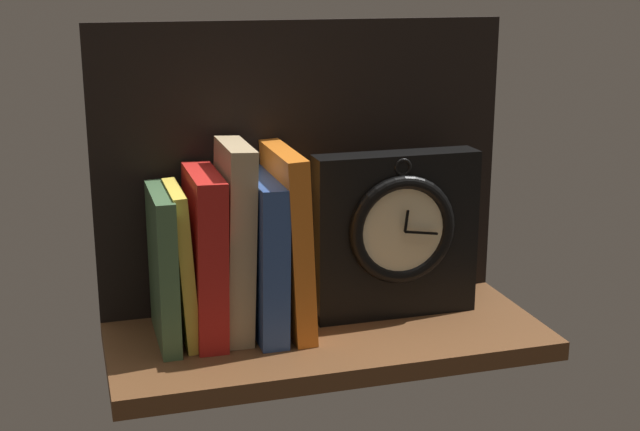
{
  "coord_description": "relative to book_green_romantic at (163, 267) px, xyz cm",
  "views": [
    {
      "loc": [
        -31.87,
        -104.63,
        46.2
      ],
      "look_at": [
        -0.1,
        3.24,
        15.18
      ],
      "focal_mm": 49.4,
      "sensor_mm": 36.0,
      "label": 1
    }
  ],
  "objects": [
    {
      "name": "ground_plane",
      "position": [
        21.04,
        -3.24,
        -11.21
      ],
      "size": [
        58.1,
        25.13,
        2.5
      ],
      "primitive_type": "cube",
      "color": "brown"
    },
    {
      "name": "back_panel",
      "position": [
        21.04,
        8.73,
        10.15
      ],
      "size": [
        58.1,
        1.2,
        40.22
      ],
      "primitive_type": "cube",
      "color": "black",
      "rests_on": "ground_plane"
    },
    {
      "name": "book_green_romantic",
      "position": [
        0.0,
        0.0,
        0.0
      ],
      "size": [
        2.47,
        14.13,
        19.92
      ],
      "primitive_type": "cube",
      "rotation": [
        0.0,
        -0.0,
        0.0
      ],
      "color": "#476B44",
      "rests_on": "ground_plane"
    },
    {
      "name": "book_yellow_seinlanguage",
      "position": [
        2.36,
        0.0,
        0.17
      ],
      "size": [
        2.76,
        12.14,
        20.32
      ],
      "primitive_type": "cube",
      "rotation": [
        0.0,
        -0.05,
        0.0
      ],
      "color": "gold",
      "rests_on": "ground_plane"
    },
    {
      "name": "book_red_requiem",
      "position": [
        5.41,
        0.0,
        1.04
      ],
      "size": [
        4.29,
        14.15,
        22.08
      ],
      "primitive_type": "cube",
      "rotation": [
        0.0,
        0.02,
        0.0
      ],
      "color": "red",
      "rests_on": "ground_plane"
    },
    {
      "name": "book_tan_shortstories",
      "position": [
        9.3,
        0.0,
        2.77
      ],
      "size": [
        4.43,
        12.18,
        25.57
      ],
      "primitive_type": "cube",
      "rotation": [
        0.0,
        0.04,
        0.0
      ],
      "color": "tan",
      "rests_on": "ground_plane"
    },
    {
      "name": "book_blue_modern",
      "position": [
        13.06,
        0.0,
        0.47
      ],
      "size": [
        3.87,
        16.09,
        20.92
      ],
      "primitive_type": "cube",
      "rotation": [
        0.0,
        0.02,
        0.0
      ],
      "color": "#2D4C8E",
      "rests_on": "ground_plane"
    },
    {
      "name": "book_orange_pandolfini",
      "position": [
        16.49,
        0.0,
        2.21
      ],
      "size": [
        3.82,
        16.26,
        24.43
      ],
      "primitive_type": "cube",
      "rotation": [
        0.0,
        -0.04,
        0.0
      ],
      "color": "orange",
      "rests_on": "ground_plane"
    },
    {
      "name": "framed_clock",
      "position": [
        31.82,
        -0.09,
        1.77
      ],
      "size": [
        22.94,
        5.96,
        22.94
      ],
      "color": "black",
      "rests_on": "ground_plane"
    }
  ]
}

